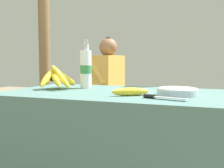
# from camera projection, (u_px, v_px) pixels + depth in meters

# --- Properties ---
(market_counter) EXTENTS (1.23, 0.73, 0.72)m
(market_counter) POSITION_uv_depth(u_px,v_px,m) (113.00, 153.00, 1.64)
(market_counter) COLOR #4C706B
(market_counter) RESTS_ON ground_plane
(banana_bunch_ripe) EXTENTS (0.19, 0.29, 0.16)m
(banana_bunch_ripe) POSITION_uv_depth(u_px,v_px,m) (58.00, 77.00, 1.76)
(banana_bunch_ripe) COLOR #4C381E
(banana_bunch_ripe) RESTS_ON market_counter
(serving_bowl) EXTENTS (0.21, 0.21, 0.04)m
(serving_bowl) POSITION_uv_depth(u_px,v_px,m) (177.00, 91.00, 1.44)
(serving_bowl) COLOR silver
(serving_bowl) RESTS_ON market_counter
(water_bottle) EXTENTS (0.07, 0.07, 0.31)m
(water_bottle) POSITION_uv_depth(u_px,v_px,m) (86.00, 68.00, 1.80)
(water_bottle) COLOR white
(water_bottle) RESTS_ON market_counter
(loose_banana_front) EXTENTS (0.19, 0.14, 0.04)m
(loose_banana_front) POSITION_uv_depth(u_px,v_px,m) (130.00, 92.00, 1.43)
(loose_banana_front) COLOR yellow
(loose_banana_front) RESTS_ON market_counter
(knife) EXTENTS (0.21, 0.07, 0.02)m
(knife) POSITION_uv_depth(u_px,v_px,m) (158.00, 97.00, 1.31)
(knife) COLOR #BCBCC1
(knife) RESTS_ON market_counter
(wooden_bench) EXTENTS (1.82, 0.32, 0.44)m
(wooden_bench) POSITION_uv_depth(u_px,v_px,m) (143.00, 113.00, 2.74)
(wooden_bench) COLOR brown
(wooden_bench) RESTS_ON ground_plane
(seated_vendor) EXTENTS (0.44, 0.41, 1.12)m
(seated_vendor) POSITION_uv_depth(u_px,v_px,m) (104.00, 85.00, 2.83)
(seated_vendor) COLOR #473828
(seated_vendor) RESTS_ON ground_plane
(banana_bunch_green) EXTENTS (0.17, 0.28, 0.15)m
(banana_bunch_green) POSITION_uv_depth(u_px,v_px,m) (200.00, 102.00, 2.54)
(banana_bunch_green) COLOR #4C381E
(banana_bunch_green) RESTS_ON wooden_bench
(support_post_near) EXTENTS (0.13, 0.13, 2.47)m
(support_post_near) POSITION_uv_depth(u_px,v_px,m) (44.00, 31.00, 3.31)
(support_post_near) COLOR brown
(support_post_near) RESTS_ON ground_plane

